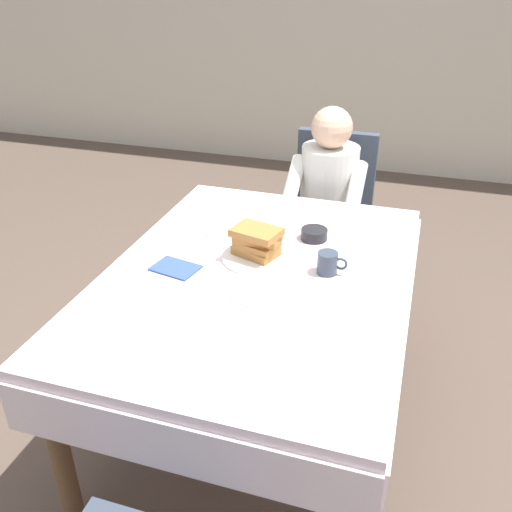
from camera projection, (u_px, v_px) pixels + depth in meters
ground_plane at (257, 418)px, 2.41m from camera, size 14.00×14.00×0.00m
dining_table_main at (257, 292)px, 2.10m from camera, size 1.12×1.52×0.74m
chair_diner at (331, 206)px, 3.12m from camera, size 0.44×0.45×0.93m
diner_person at (327, 193)px, 2.92m from camera, size 0.40×0.43×1.12m
plate_breakfast at (258, 257)px, 2.15m from camera, size 0.28×0.28×0.02m
breakfast_stack at (257, 241)px, 2.11m from camera, size 0.20×0.18×0.12m
cup_coffee at (328, 263)px, 2.03m from camera, size 0.11×0.08×0.08m
bowl_butter at (314, 234)px, 2.28m from camera, size 0.11×0.11×0.04m
syrup_pitcher at (212, 233)px, 2.26m from camera, size 0.08×0.08×0.07m
fork_left_of_plate at (210, 253)px, 2.18m from camera, size 0.03×0.18×0.00m
knife_right_of_plate at (304, 268)px, 2.08m from camera, size 0.03×0.20×0.00m
spoon_near_edge at (239, 302)px, 1.87m from camera, size 0.15×0.05×0.00m
napkin_folded at (175, 268)px, 2.08m from camera, size 0.19×0.15×0.01m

